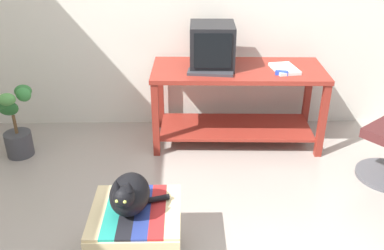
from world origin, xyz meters
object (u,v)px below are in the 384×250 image
Objects in this scene: desk at (237,92)px; book at (285,69)px; potted_plant at (15,125)px; ottoman_with_blanket at (137,235)px; cat at (129,194)px; tv_monitor at (212,46)px; stapler at (282,73)px; keyboard at (210,72)px.

desk is 5.28× the size of book.
book is 0.45× the size of potted_plant.
book reaches higher than ottoman_with_blanket.
cat is 1.80m from potted_plant.
book is 0.54× the size of ottoman_with_blanket.
desk is 0.48m from book.
cat is (-0.58, -1.63, -0.42)m from tv_monitor.
stapler is at bearing 58.62° from cat.
potted_plant is (-1.19, 1.34, -0.21)m from cat.
keyboard is at bearing 3.47° from potted_plant.
book is at bearing 51.63° from ottoman_with_blanket.
book reaches higher than potted_plant.
keyboard is 1.57m from cat.
book is 0.13m from stapler.
tv_monitor reaches higher than keyboard.
desk is 0.49m from tv_monitor.
keyboard is at bearing 77.45° from cat.
keyboard reaches higher than desk.
potted_plant is 6.06× the size of stapler.
cat is at bearing -115.65° from desk.
ottoman_with_blanket is 1.80m from potted_plant.
tv_monitor is at bearing 84.48° from stapler.
desk is at bearing 6.97° from potted_plant.
keyboard is 1.63m from ottoman_with_blanket.
cat is (-0.56, -1.44, -0.24)m from keyboard.
stapler is at bearing 3.22° from keyboard.
desk is 4.23× the size of cat.
ottoman_with_blanket is at bearing -47.55° from potted_plant.
cat is (-0.82, -1.58, 0.01)m from desk.
tv_monitor is at bearing 91.02° from keyboard.
stapler is (1.15, 1.39, 0.56)m from ottoman_with_blanket.
desk is 14.33× the size of stapler.
desk is 3.94× the size of keyboard.
ottoman_with_blanket is at bearing -115.05° from desk.
tv_monitor is 1.12× the size of cat.
stapler reaches higher than desk.
book is at bearing -6.99° from stapler.
book is 2.46m from potted_plant.
keyboard is 0.62m from stapler.
book is at bearing -6.83° from desk.
ottoman_with_blanket is (-0.79, -1.57, -0.31)m from desk.
book is at bearing -8.08° from tv_monitor.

